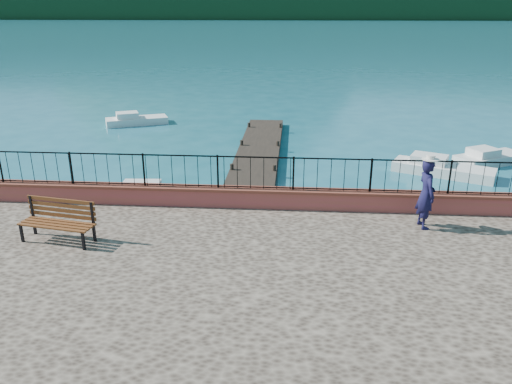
# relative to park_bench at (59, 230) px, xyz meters

# --- Properties ---
(ground) EXTENTS (2000.00, 2000.00, 0.00)m
(ground) POSITION_rel_park_bench_xyz_m (6.16, -1.02, -1.51)
(ground) COLOR #19596B
(ground) RESTS_ON ground
(parapet) EXTENTS (28.00, 0.46, 0.58)m
(parapet) POSITION_rel_park_bench_xyz_m (6.16, 2.68, -0.02)
(parapet) COLOR #A43B41
(parapet) RESTS_ON promenade
(railing) EXTENTS (27.00, 0.05, 0.95)m
(railing) POSITION_rel_park_bench_xyz_m (6.16, 2.68, 0.74)
(railing) COLOR black
(railing) RESTS_ON parapet
(dock) EXTENTS (2.00, 16.00, 0.30)m
(dock) POSITION_rel_park_bench_xyz_m (4.16, 10.98, -1.36)
(dock) COLOR #2D231C
(dock) RESTS_ON ground
(far_forest) EXTENTS (900.00, 60.00, 18.00)m
(far_forest) POSITION_rel_park_bench_xyz_m (6.16, 298.98, 7.49)
(far_forest) COLOR black
(far_forest) RESTS_ON ground
(companion_hill) EXTENTS (448.00, 384.00, 180.00)m
(companion_hill) POSITION_rel_park_bench_xyz_m (226.16, 558.98, -1.51)
(companion_hill) COLOR #142D23
(companion_hill) RESTS_ON ground
(park_bench) EXTENTS (1.99, 0.95, 1.06)m
(park_bench) POSITION_rel_park_bench_xyz_m (0.00, 0.00, 0.00)
(park_bench) COLOR black
(park_bench) RESTS_ON promenade
(person) EXTENTS (0.56, 0.76, 1.89)m
(person) POSITION_rel_park_bench_xyz_m (9.36, 1.60, 0.63)
(person) COLOR #121133
(person) RESTS_ON promenade
(hat) EXTENTS (0.44, 0.44, 0.12)m
(hat) POSITION_rel_park_bench_xyz_m (9.36, 1.60, 1.63)
(hat) COLOR silver
(hat) RESTS_ON person
(boat_0) EXTENTS (3.93, 1.55, 0.80)m
(boat_0) POSITION_rel_park_bench_xyz_m (0.92, 5.70, -1.11)
(boat_0) COLOR silver
(boat_0) RESTS_ON ground
(boat_1) EXTENTS (4.29, 2.92, 0.80)m
(boat_1) POSITION_rel_park_bench_xyz_m (12.27, 9.93, -1.11)
(boat_1) COLOR silver
(boat_1) RESTS_ON ground
(boat_2) EXTENTS (3.56, 2.73, 0.80)m
(boat_2) POSITION_rel_park_bench_xyz_m (14.87, 11.74, -1.11)
(boat_2) COLOR silver
(boat_2) RESTS_ON ground
(boat_3) EXTENTS (3.85, 2.65, 0.80)m
(boat_3) POSITION_rel_park_bench_xyz_m (-3.77, 18.48, -1.11)
(boat_3) COLOR silver
(boat_3) RESTS_ON ground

